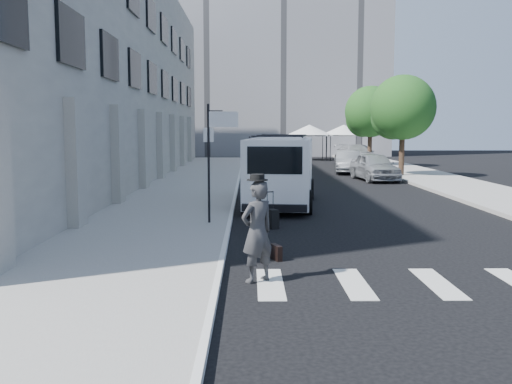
{
  "coord_description": "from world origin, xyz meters",
  "views": [
    {
      "loc": [
        -1.39,
        -13.59,
        2.97
      ],
      "look_at": [
        -1.23,
        1.1,
        1.3
      ],
      "focal_mm": 40.0,
      "sensor_mm": 36.0,
      "label": 1
    }
  ],
  "objects_px": {
    "parked_car_a": "(374,167)",
    "parked_car_b": "(348,162)",
    "briefcase": "(276,252)",
    "parked_car_c": "(357,155)",
    "businessman": "(257,232)",
    "cargo_van": "(281,171)",
    "suitcase": "(273,219)"
  },
  "relations": [
    {
      "from": "suitcase",
      "to": "parked_car_b",
      "type": "height_order",
      "value": "parked_car_b"
    },
    {
      "from": "parked_car_c",
      "to": "suitcase",
      "type": "bearing_deg",
      "value": -113.41
    },
    {
      "from": "businessman",
      "to": "suitcase",
      "type": "distance_m",
      "value": 5.9
    },
    {
      "from": "briefcase",
      "to": "parked_car_a",
      "type": "bearing_deg",
      "value": 52.18
    },
    {
      "from": "parked_car_a",
      "to": "parked_car_c",
      "type": "bearing_deg",
      "value": 77.67
    },
    {
      "from": "parked_car_a",
      "to": "cargo_van",
      "type": "bearing_deg",
      "value": -126.25
    },
    {
      "from": "suitcase",
      "to": "parked_car_c",
      "type": "height_order",
      "value": "parked_car_c"
    },
    {
      "from": "briefcase",
      "to": "parked_car_b",
      "type": "relative_size",
      "value": 0.1
    },
    {
      "from": "suitcase",
      "to": "parked_car_c",
      "type": "xyz_separation_m",
      "value": [
        7.51,
        26.83,
        0.54
      ]
    },
    {
      "from": "businessman",
      "to": "parked_car_a",
      "type": "bearing_deg",
      "value": -145.12
    },
    {
      "from": "businessman",
      "to": "parked_car_b",
      "type": "xyz_separation_m",
      "value": [
        6.25,
        26.21,
        -0.26
      ]
    },
    {
      "from": "suitcase",
      "to": "parked_car_c",
      "type": "relative_size",
      "value": 0.19
    },
    {
      "from": "businessman",
      "to": "parked_car_b",
      "type": "distance_m",
      "value": 26.95
    },
    {
      "from": "businessman",
      "to": "briefcase",
      "type": "height_order",
      "value": "businessman"
    },
    {
      "from": "cargo_van",
      "to": "parked_car_b",
      "type": "relative_size",
      "value": 1.61
    },
    {
      "from": "briefcase",
      "to": "parked_car_c",
      "type": "xyz_separation_m",
      "value": [
        7.59,
        30.85,
        0.66
      ]
    },
    {
      "from": "cargo_van",
      "to": "parked_car_c",
      "type": "distance_m",
      "value": 22.86
    },
    {
      "from": "parked_car_b",
      "to": "suitcase",
      "type": "bearing_deg",
      "value": -97.72
    },
    {
      "from": "suitcase",
      "to": "businessman",
      "type": "bearing_deg",
      "value": -119.06
    },
    {
      "from": "parked_car_a",
      "to": "parked_car_b",
      "type": "relative_size",
      "value": 1.05
    },
    {
      "from": "briefcase",
      "to": "parked_car_b",
      "type": "height_order",
      "value": "parked_car_b"
    },
    {
      "from": "parked_car_a",
      "to": "businessman",
      "type": "bearing_deg",
      "value": -114.5
    },
    {
      "from": "briefcase",
      "to": "parked_car_c",
      "type": "bearing_deg",
      "value": 56.78
    },
    {
      "from": "businessman",
      "to": "parked_car_c",
      "type": "bearing_deg",
      "value": -140.9
    },
    {
      "from": "briefcase",
      "to": "parked_car_c",
      "type": "distance_m",
      "value": 31.78
    },
    {
      "from": "cargo_van",
      "to": "parked_car_a",
      "type": "xyz_separation_m",
      "value": [
        5.78,
        10.09,
        -0.53
      ]
    },
    {
      "from": "cargo_van",
      "to": "suitcase",
      "type": "bearing_deg",
      "value": -89.0
    },
    {
      "from": "parked_car_a",
      "to": "briefcase",
      "type": "bearing_deg",
      "value": -114.87
    },
    {
      "from": "suitcase",
      "to": "parked_car_b",
      "type": "xyz_separation_m",
      "value": [
        5.71,
        20.38,
        0.43
      ]
    },
    {
      "from": "parked_car_b",
      "to": "parked_car_c",
      "type": "bearing_deg",
      "value": 82.36
    },
    {
      "from": "businessman",
      "to": "cargo_van",
      "type": "bearing_deg",
      "value": -132.64
    },
    {
      "from": "suitcase",
      "to": "cargo_van",
      "type": "xyz_separation_m",
      "value": [
        0.53,
        5.07,
        1.03
      ]
    }
  ]
}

